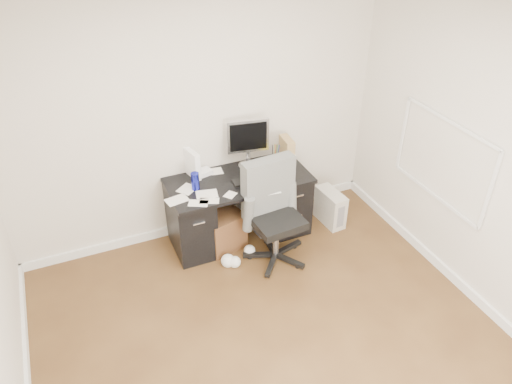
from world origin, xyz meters
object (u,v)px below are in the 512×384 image
(desk, at_px, (239,206))
(office_chair, at_px, (276,215))
(lcd_monitor, at_px, (248,143))
(keyboard, at_px, (251,180))
(pc_tower, at_px, (330,207))
(wicker_basket, at_px, (221,229))

(desk, height_order, office_chair, office_chair)
(lcd_monitor, height_order, keyboard, lcd_monitor)
(lcd_monitor, height_order, office_chair, lcd_monitor)
(pc_tower, bearing_deg, lcd_monitor, 152.16)
(desk, bearing_deg, keyboard, -40.51)
(office_chair, bearing_deg, desk, 107.52)
(office_chair, xyz_separation_m, wicker_basket, (-0.45, 0.44, -0.35))
(keyboard, height_order, wicker_basket, keyboard)
(office_chair, height_order, wicker_basket, office_chair)
(lcd_monitor, distance_m, office_chair, 0.85)
(lcd_monitor, xyz_separation_m, office_chair, (0.01, -0.70, -0.48))
(pc_tower, xyz_separation_m, wicker_basket, (-1.30, 0.12, 0.00))
(keyboard, distance_m, office_chair, 0.47)
(lcd_monitor, xyz_separation_m, keyboard, (-0.09, -0.29, -0.27))
(desk, xyz_separation_m, pc_tower, (1.05, -0.18, -0.20))
(desk, distance_m, office_chair, 0.57)
(lcd_monitor, bearing_deg, desk, -124.45)
(lcd_monitor, distance_m, pc_tower, 1.25)
(desk, distance_m, wicker_basket, 0.32)
(lcd_monitor, bearing_deg, keyboard, -96.94)
(keyboard, relative_size, pc_tower, 0.95)
(keyboard, bearing_deg, lcd_monitor, 77.75)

